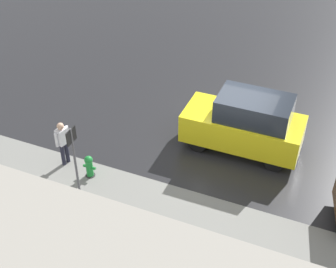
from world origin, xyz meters
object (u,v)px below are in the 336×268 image
(moving_hatchback, at_px, (246,123))
(sign_post, at_px, (74,152))
(pedestrian, at_px, (63,140))
(fire_hydrant, at_px, (89,167))

(moving_hatchback, bearing_deg, sign_post, 45.69)
(pedestrian, xyz_separation_m, sign_post, (-1.12, 0.99, 0.62))
(pedestrian, relative_size, sign_post, 0.68)
(fire_hydrant, xyz_separation_m, pedestrian, (1.04, -0.23, 0.56))
(moving_hatchback, relative_size, fire_hydrant, 4.88)
(fire_hydrant, height_order, pedestrian, pedestrian)
(fire_hydrant, xyz_separation_m, sign_post, (-0.08, 0.77, 1.18))
(pedestrian, bearing_deg, fire_hydrant, 167.67)
(moving_hatchback, height_order, pedestrian, moving_hatchback)
(fire_hydrant, distance_m, sign_post, 1.41)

